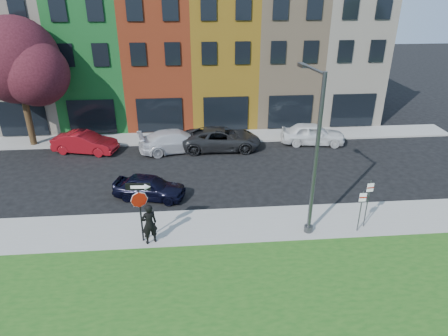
{
  "coord_description": "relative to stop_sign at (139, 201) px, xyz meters",
  "views": [
    {
      "loc": [
        -2.62,
        -13.05,
        10.79
      ],
      "look_at": [
        -1.17,
        4.0,
        2.67
      ],
      "focal_mm": 32.0,
      "sensor_mm": 36.0,
      "label": 1
    }
  ],
  "objects": [
    {
      "name": "ground",
      "position": [
        4.98,
        -2.04,
        -2.2
      ],
      "size": [
        120.0,
        120.0,
        0.0
      ],
      "primitive_type": "plane",
      "color": "black",
      "rests_on": "ground"
    },
    {
      "name": "sidewalk_near",
      "position": [
        6.98,
        0.96,
        -2.14
      ],
      "size": [
        40.0,
        3.0,
        0.12
      ],
      "primitive_type": "cube",
      "color": "gray",
      "rests_on": "ground"
    },
    {
      "name": "sidewalk_far",
      "position": [
        1.98,
        12.96,
        -2.14
      ],
      "size": [
        40.0,
        2.4,
        0.12
      ],
      "primitive_type": "cube",
      "color": "gray",
      "rests_on": "ground"
    },
    {
      "name": "rowhouse_block",
      "position": [
        2.48,
        19.14,
        2.79
      ],
      "size": [
        30.0,
        10.12,
        10.0
      ],
      "color": "beige",
      "rests_on": "ground"
    },
    {
      "name": "stop_sign",
      "position": [
        0.0,
        0.0,
        0.0
      ],
      "size": [
        1.05,
        0.12,
        2.92
      ],
      "rotation": [
        0.0,
        0.0,
        -0.06
      ],
      "color": "black",
      "rests_on": "sidewalk_near"
    },
    {
      "name": "man",
      "position": [
        0.35,
        -0.14,
        -1.11
      ],
      "size": [
        1.05,
        0.98,
        1.94
      ],
      "primitive_type": "imported",
      "rotation": [
        0.0,
        0.0,
        3.55
      ],
      "color": "black",
      "rests_on": "sidewalk_near"
    },
    {
      "name": "sedan_near",
      "position": [
        -0.04,
        4.16,
        -1.54
      ],
      "size": [
        3.51,
        4.66,
        1.32
      ],
      "primitive_type": "imported",
      "rotation": [
        0.0,
        0.0,
        1.31
      ],
      "color": "black",
      "rests_on": "ground"
    },
    {
      "name": "parked_car_red",
      "position": [
        -4.95,
        10.9,
        -1.49
      ],
      "size": [
        3.53,
        5.05,
        1.43
      ],
      "primitive_type": "imported",
      "rotation": [
        0.0,
        0.0,
        1.33
      ],
      "color": "maroon",
      "rests_on": "ground"
    },
    {
      "name": "parked_car_silver",
      "position": [
        1.27,
        10.65,
        -1.46
      ],
      "size": [
        4.34,
        6.05,
        1.49
      ],
      "primitive_type": "imported",
      "rotation": [
        0.0,
        0.0,
        1.8
      ],
      "color": "silver",
      "rests_on": "ground"
    },
    {
      "name": "parked_car_dark",
      "position": [
        4.38,
        10.73,
        -1.44
      ],
      "size": [
        2.79,
        5.59,
        1.52
      ],
      "primitive_type": "imported",
      "rotation": [
        0.0,
        0.0,
        1.55
      ],
      "color": "black",
      "rests_on": "ground"
    },
    {
      "name": "parked_car_white",
      "position": [
        10.99,
        11.14,
        -1.44
      ],
      "size": [
        3.04,
        4.99,
        1.53
      ],
      "primitive_type": "imported",
      "rotation": [
        0.0,
        0.0,
        1.43
      ],
      "color": "white",
      "rests_on": "ground"
    },
    {
      "name": "street_lamp",
      "position": [
        7.57,
        0.31,
        1.66
      ],
      "size": [
        0.71,
        2.56,
        7.42
      ],
      "rotation": [
        0.0,
        0.0,
        0.16
      ],
      "color": "#444649",
      "rests_on": "sidewalk_near"
    },
    {
      "name": "parking_sign_a",
      "position": [
        9.9,
        -0.06,
        -0.76
      ],
      "size": [
        0.32,
        0.09,
        2.1
      ],
      "rotation": [
        0.0,
        0.0,
        -0.04
      ],
      "color": "#444649",
      "rests_on": "sidewalk_near"
    },
    {
      "name": "parking_sign_b",
      "position": [
        10.35,
        0.28,
        -0.58
      ],
      "size": [
        0.32,
        0.09,
        2.45
      ],
      "rotation": [
        0.0,
        0.0,
        0.08
      ],
      "color": "#444649",
      "rests_on": "sidewalk_near"
    },
    {
      "name": "tree_purple",
      "position": [
        -8.83,
        12.52,
        3.65
      ],
      "size": [
        6.74,
        5.9,
        8.69
      ],
      "color": "black",
      "rests_on": "sidewalk_far"
    }
  ]
}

